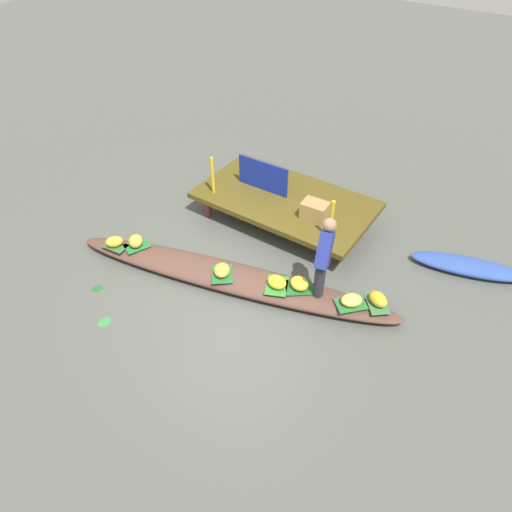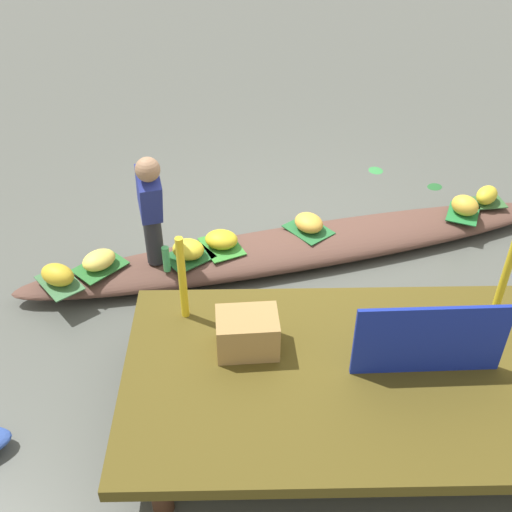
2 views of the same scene
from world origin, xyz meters
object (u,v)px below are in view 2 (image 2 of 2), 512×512
object	(u,v)px
water_bottle	(166,259)
banana_bunch_1	(99,260)
banana_bunch_3	(487,195)
banana_bunch_5	(188,249)
banana_bunch_6	(57,275)
banana_bunch_0	(309,223)
banana_bunch_4	(465,205)
vendor_boat	(301,247)
banana_bunch_2	(221,239)
produce_crate	(247,333)
vendor_person	(150,204)
market_banner	(430,340)

from	to	relation	value
water_bottle	banana_bunch_1	bearing A→B (deg)	-5.15
banana_bunch_3	banana_bunch_5	world-z (taller)	banana_bunch_3
banana_bunch_6	water_bottle	world-z (taller)	water_bottle
banana_bunch_0	banana_bunch_4	size ratio (longest dim) A/B	1.10
vendor_boat	banana_bunch_3	distance (m)	2.08
banana_bunch_1	banana_bunch_2	size ratio (longest dim) A/B	1.01
banana_bunch_0	banana_bunch_3	bearing A→B (deg)	-166.26
banana_bunch_5	produce_crate	xyz separation A→B (m)	(-0.54, 1.42, 0.30)
banana_bunch_4	banana_bunch_5	world-z (taller)	banana_bunch_4
banana_bunch_1	banana_bunch_0	bearing A→B (deg)	-164.05
vendor_person	banana_bunch_1	bearing A→B (deg)	-1.81
produce_crate	banana_bunch_4	bearing A→B (deg)	-136.79
banana_bunch_1	banana_bunch_6	size ratio (longest dim) A/B	0.99
vendor_boat	produce_crate	xyz separation A→B (m)	(0.54, 1.72, 0.51)
water_bottle	market_banner	xyz separation A→B (m)	(-1.95, 1.46, 0.40)
banana_bunch_1	banana_bunch_3	bearing A→B (deg)	-165.14
banana_bunch_5	banana_bunch_6	xyz separation A→B (m)	(1.12, 0.36, 0.01)
banana_bunch_1	banana_bunch_3	size ratio (longest dim) A/B	1.10
banana_bunch_1	water_bottle	distance (m)	0.62
banana_bunch_1	produce_crate	xyz separation A→B (m)	(-1.34, 1.28, 0.31)
banana_bunch_4	produce_crate	bearing A→B (deg)	43.21
banana_bunch_2	banana_bunch_3	bearing A→B (deg)	-165.19
vendor_boat	banana_bunch_0	size ratio (longest dim) A/B	17.59
banana_bunch_1	banana_bunch_4	size ratio (longest dim) A/B	1.12
banana_bunch_0	vendor_person	size ratio (longest dim) A/B	0.26
banana_bunch_0	banana_bunch_1	size ratio (longest dim) A/B	0.99
banana_bunch_5	produce_crate	distance (m)	1.54
banana_bunch_0	vendor_person	world-z (taller)	vendor_person
banana_bunch_6	banana_bunch_2	bearing A→B (deg)	-159.91
banana_bunch_3	banana_bunch_6	world-z (taller)	same
water_bottle	vendor_person	bearing A→B (deg)	-23.85
banana_bunch_0	water_bottle	size ratio (longest dim) A/B	1.22
banana_bunch_1	banana_bunch_2	bearing A→B (deg)	-165.02
banana_bunch_4	banana_bunch_6	bearing A→B (deg)	15.00
vendor_boat	banana_bunch_5	bearing A→B (deg)	1.43
banana_bunch_4	banana_bunch_5	size ratio (longest dim) A/B	0.95
banana_bunch_3	banana_bunch_4	bearing A→B (deg)	35.30
market_banner	produce_crate	distance (m)	1.26
banana_bunch_4	market_banner	xyz separation A→B (m)	(1.01, 2.34, 0.42)
banana_bunch_4	banana_bunch_6	size ratio (longest dim) A/B	0.89
banana_bunch_4	banana_bunch_1	bearing A→B (deg)	12.90
banana_bunch_1	banana_bunch_3	xyz separation A→B (m)	(-3.86, -1.03, 0.01)
banana_bunch_6	water_bottle	bearing A→B (deg)	-169.78
banana_bunch_0	banana_bunch_3	size ratio (longest dim) A/B	1.08
banana_bunch_0	banana_bunch_3	xyz separation A→B (m)	(-1.91, -0.47, 0.01)
banana_bunch_1	water_bottle	xyz separation A→B (m)	(-0.62, 0.06, 0.04)
banana_bunch_3	vendor_boat	bearing A→B (deg)	16.45
banana_bunch_3	vendor_person	world-z (taller)	vendor_person
produce_crate	banana_bunch_5	bearing A→B (deg)	-69.23
banana_bunch_6	market_banner	xyz separation A→B (m)	(-2.88, 1.30, 0.43)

